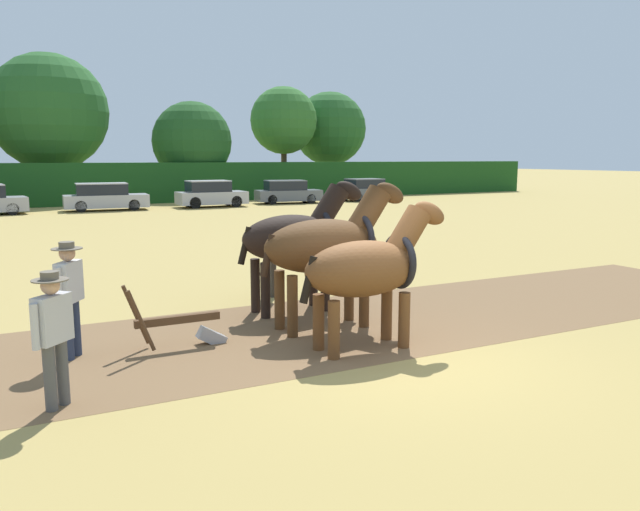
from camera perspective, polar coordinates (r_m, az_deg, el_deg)
name	(u,v)px	position (r m, az deg, el deg)	size (l,w,h in m)	color
ground_plane	(399,354)	(9.58, 7.20, -8.93)	(240.00, 240.00, 0.00)	#A88E4C
plowed_furrow_strip	(51,365)	(9.81, -23.39, -9.18)	(29.04, 4.21, 0.01)	brown
hedgerow	(79,184)	(41.39, -21.14, 6.10)	(72.78, 1.26, 2.61)	#194719
tree_center_left	(49,112)	(45.04, -23.55, 11.93)	(7.52, 7.52, 9.61)	#4C3823
tree_center	(192,141)	(45.01, -11.61, 10.18)	(5.50, 5.50, 6.80)	#423323
tree_center_right	(284,121)	(48.93, -3.35, 12.20)	(5.12, 5.12, 8.31)	#423323
tree_right	(330,129)	(52.71, 0.89, 11.51)	(6.00, 6.00, 8.31)	#4C3823
church_spire	(54,116)	(80.28, -23.13, 11.61)	(2.25, 2.25, 14.61)	gray
draft_horse_lead_left	(369,267)	(9.55, 4.48, -1.09)	(2.63, 0.95, 2.33)	brown
draft_horse_lead_right	(328,245)	(10.67, 0.78, 0.97)	(2.85, 1.02, 2.57)	#513319
draft_horse_trail_left	(296,237)	(11.86, -2.22, 1.68)	(2.67, 0.97, 2.56)	black
plow	(186,327)	(10.00, -12.15, -6.41)	(1.57, 0.47, 1.13)	#4C331E
farmer_at_plow	(69,290)	(9.80, -21.93, -2.97)	(0.44, 0.57, 1.73)	#28334C
farmer_beside_team	(272,254)	(13.24, -4.42, 0.18)	(0.31, 0.63, 1.60)	#38332D
farmer_onlooker_left	(53,330)	(7.94, -23.21, -6.25)	(0.50, 0.47, 1.64)	#4C4C4C
parked_car_center_left	(105,197)	(36.94, -19.07, 5.05)	(4.61, 2.05, 1.53)	#A8A8B2
parked_car_center	(211,194)	(37.98, -9.96, 5.54)	(4.10, 1.87, 1.58)	#A8A8B2
parked_car_center_right	(288,192)	(40.51, -2.99, 5.80)	(4.38, 2.36, 1.49)	#565B66
parked_car_right	(366,190)	(43.27, 4.23, 5.99)	(3.91, 1.89, 1.50)	#565B66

